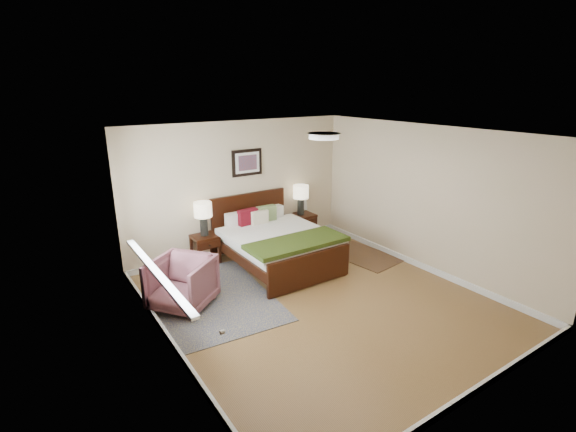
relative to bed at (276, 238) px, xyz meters
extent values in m
plane|color=brown|center=(-0.16, -1.49, -0.51)|extent=(5.00, 5.00, 0.00)
cube|color=#CBB493|center=(-0.16, 1.01, 0.74)|extent=(4.50, 0.04, 2.50)
cube|color=#CBB493|center=(-0.16, -3.99, 0.74)|extent=(4.50, 0.04, 2.50)
cube|color=#CBB493|center=(-2.41, -1.49, 0.74)|extent=(0.04, 5.00, 2.50)
cube|color=#CBB493|center=(2.09, -1.49, 0.74)|extent=(0.04, 5.00, 2.50)
cube|color=white|center=(-0.16, -1.49, 1.99)|extent=(4.50, 5.00, 0.02)
cube|color=silver|center=(-2.39, -0.79, 0.89)|extent=(0.02, 2.72, 1.32)
cube|color=silver|center=(-2.37, -0.79, 0.89)|extent=(0.01, 2.60, 1.20)
cube|color=silver|center=(-2.34, -0.79, 0.26)|extent=(0.10, 2.72, 0.04)
cube|color=silver|center=(-2.39, -3.24, 0.58)|extent=(0.01, 1.00, 2.18)
cube|color=brown|center=(-2.38, -3.24, 0.54)|extent=(0.01, 0.90, 2.10)
cylinder|color=#999999|center=(-2.36, -2.86, 0.49)|extent=(0.04, 0.04, 0.04)
cylinder|color=white|center=(-0.16, -1.49, 1.95)|extent=(0.40, 0.40, 0.07)
cylinder|color=beige|center=(-0.16, -1.49, 1.98)|extent=(0.44, 0.44, 0.01)
cube|color=black|center=(0.00, 0.97, 0.06)|extent=(1.59, 0.06, 1.11)
cube|color=black|center=(0.00, -1.03, -0.22)|extent=(1.59, 0.06, 0.56)
cube|color=black|center=(-0.75, -0.03, -0.20)|extent=(0.06, 1.98, 0.18)
cube|color=black|center=(0.75, -0.03, -0.20)|extent=(0.06, 1.98, 0.18)
cube|color=silver|center=(0.00, -0.03, -0.07)|extent=(1.49, 1.96, 0.22)
cube|color=silver|center=(0.00, -0.13, 0.08)|extent=(1.67, 1.73, 0.10)
cube|color=#263710|center=(0.00, -0.67, 0.13)|extent=(1.71, 0.70, 0.07)
cube|color=silver|center=(-0.35, 0.73, 0.22)|extent=(0.50, 0.18, 0.26)
cube|color=silver|center=(0.35, 0.73, 0.22)|extent=(0.50, 0.18, 0.26)
cube|color=#530912|center=(-0.22, 0.61, 0.26)|extent=(0.39, 0.17, 0.32)
cube|color=olive|center=(0.18, 0.61, 0.26)|extent=(0.38, 0.16, 0.32)
cube|color=beige|center=(-0.02, 0.53, 0.24)|extent=(0.34, 0.13, 0.28)
cube|color=black|center=(0.00, 0.99, 1.21)|extent=(0.62, 0.03, 0.50)
cube|color=silver|center=(0.00, 0.97, 1.21)|extent=(0.50, 0.01, 0.38)
cube|color=#A52D23|center=(0.00, 0.96, 1.21)|extent=(0.38, 0.01, 0.28)
cube|color=black|center=(-1.01, 0.78, 0.00)|extent=(0.45, 0.40, 0.05)
cube|color=black|center=(-1.21, 0.61, -0.27)|extent=(0.05, 0.05, 0.49)
cube|color=black|center=(-0.82, 0.61, -0.27)|extent=(0.05, 0.05, 0.49)
cube|color=black|center=(-1.21, 0.96, -0.27)|extent=(0.05, 0.05, 0.49)
cube|color=black|center=(-0.82, 0.96, -0.27)|extent=(0.05, 0.05, 0.49)
cube|color=black|center=(-1.01, 0.60, -0.10)|extent=(0.39, 0.03, 0.14)
cube|color=black|center=(1.10, 0.78, 0.02)|extent=(0.56, 0.42, 0.05)
cube|color=black|center=(0.85, 0.60, -0.26)|extent=(0.05, 0.05, 0.51)
cube|color=black|center=(1.35, 0.60, -0.26)|extent=(0.05, 0.05, 0.51)
cube|color=black|center=(0.85, 0.97, -0.26)|extent=(0.05, 0.05, 0.51)
cube|color=black|center=(1.35, 0.97, -0.26)|extent=(0.05, 0.05, 0.51)
cube|color=black|center=(1.10, 0.59, -0.08)|extent=(0.50, 0.03, 0.14)
cube|color=black|center=(1.10, 0.78, -0.37)|extent=(0.50, 0.36, 0.03)
cube|color=black|center=(1.10, 0.78, -0.34)|extent=(0.21, 0.26, 0.03)
cube|color=black|center=(1.10, 0.78, -0.31)|extent=(0.21, 0.26, 0.03)
cube|color=black|center=(1.10, 0.78, -0.27)|extent=(0.21, 0.26, 0.03)
cylinder|color=black|center=(-1.01, 0.78, 0.19)|extent=(0.14, 0.14, 0.32)
cylinder|color=black|center=(-1.01, 0.78, 0.37)|extent=(0.02, 0.02, 0.06)
cylinder|color=beige|center=(-1.01, 0.78, 0.51)|extent=(0.32, 0.32, 0.26)
cylinder|color=black|center=(1.10, 0.78, 0.21)|extent=(0.14, 0.14, 0.32)
cylinder|color=black|center=(1.10, 0.78, 0.39)|extent=(0.02, 0.02, 0.06)
cylinder|color=beige|center=(1.10, 0.78, 0.53)|extent=(0.32, 0.32, 0.26)
imported|color=brown|center=(-1.92, -0.50, -0.14)|extent=(1.15, 1.14, 0.75)
cube|color=#0E1747|center=(-1.47, -0.52, -0.51)|extent=(1.85, 2.48, 0.01)
cube|color=black|center=(1.61, -0.57, -0.51)|extent=(1.06, 1.44, 0.01)
camera|label=1|loc=(-3.67, -5.88, 2.60)|focal=26.00mm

